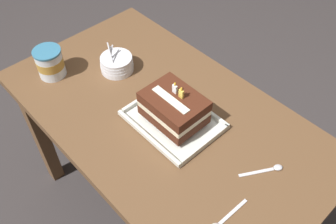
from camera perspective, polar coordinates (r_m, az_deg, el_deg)
The scene contains 8 objects.
ground_plane at distance 1.90m, azimuth -0.52°, elevation -14.86°, with size 8.00×8.00×0.00m, color #383333.
dining_table at distance 1.38m, azimuth -0.69°, elevation -3.14°, with size 1.21×0.70×0.72m.
foil_tray at distance 1.27m, azimuth 0.75°, elevation -1.40°, with size 0.31×0.24×0.02m.
birthday_cake at distance 1.22m, azimuth 0.78°, elevation 0.61°, with size 0.20×0.15×0.14m.
bowl_stack at distance 1.46m, azimuth -7.99°, elevation 7.49°, with size 0.13×0.13×0.12m.
ice_cream_tub at distance 1.48m, azimuth -17.93°, elevation 7.34°, with size 0.11×0.11×0.12m.
serving_spoon_near_tray at distance 1.07m, azimuth 7.89°, elevation -16.96°, with size 0.03×0.15×0.01m.
serving_spoon_by_bowls at distance 1.20m, azimuth 15.76°, elevation -8.55°, with size 0.09×0.13×0.01m.
Camera 1 is at (0.65, -0.58, 1.70)m, focal length 39.11 mm.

